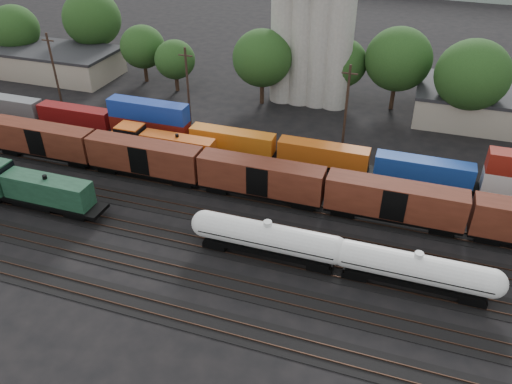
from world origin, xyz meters
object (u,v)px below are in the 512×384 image
(orange_locomotive, at_px, (159,144))
(grain_silo, at_px, (310,36))
(green_locomotive, at_px, (26,187))
(tank_car_a, at_px, (267,238))

(orange_locomotive, relative_size, grain_silo, 0.58)
(green_locomotive, height_order, orange_locomotive, green_locomotive)
(tank_car_a, distance_m, grain_silo, 42.32)
(orange_locomotive, bearing_deg, tank_car_a, -36.73)
(grain_silo, bearing_deg, green_locomotive, -119.80)
(orange_locomotive, xyz_separation_m, grain_silo, (14.26, 26.00, 8.83))
(green_locomotive, xyz_separation_m, orange_locomotive, (9.22, 15.00, -0.28))
(green_locomotive, height_order, grain_silo, grain_silo)
(green_locomotive, relative_size, orange_locomotive, 1.06)
(tank_car_a, xyz_separation_m, orange_locomotive, (-20.10, 15.00, -0.14))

